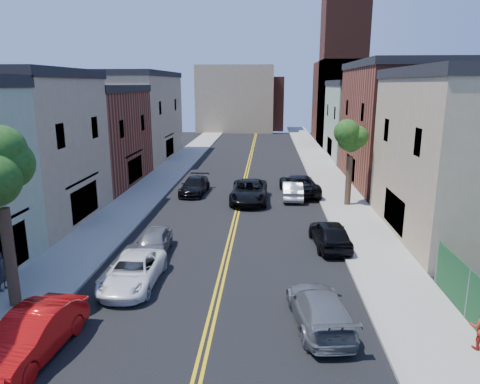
% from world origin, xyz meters
% --- Properties ---
extents(sidewalk_left, '(3.20, 100.00, 0.15)m').
position_xyz_m(sidewalk_left, '(-7.90, 40.00, 0.07)').
color(sidewalk_left, gray).
rests_on(sidewalk_left, ground).
extents(sidewalk_right, '(3.20, 100.00, 0.15)m').
position_xyz_m(sidewalk_right, '(7.90, 40.00, 0.07)').
color(sidewalk_right, gray).
rests_on(sidewalk_right, ground).
extents(curb_left, '(0.30, 100.00, 0.15)m').
position_xyz_m(curb_left, '(-6.15, 40.00, 0.07)').
color(curb_left, gray).
rests_on(curb_left, ground).
extents(curb_right, '(0.30, 100.00, 0.15)m').
position_xyz_m(curb_right, '(6.15, 40.00, 0.07)').
color(curb_right, gray).
rests_on(curb_right, ground).
extents(bldg_left_tan_near, '(9.00, 10.00, 9.00)m').
position_xyz_m(bldg_left_tan_near, '(-14.00, 25.00, 4.50)').
color(bldg_left_tan_near, '#998466').
rests_on(bldg_left_tan_near, ground).
extents(bldg_left_brick, '(9.00, 12.00, 8.00)m').
position_xyz_m(bldg_left_brick, '(-14.00, 36.00, 4.00)').
color(bldg_left_brick, brown).
rests_on(bldg_left_brick, ground).
extents(bldg_left_tan_far, '(9.00, 16.00, 9.50)m').
position_xyz_m(bldg_left_tan_far, '(-14.00, 50.00, 4.75)').
color(bldg_left_tan_far, '#998466').
rests_on(bldg_left_tan_far, ground).
extents(bldg_right_tan, '(9.00, 12.00, 9.00)m').
position_xyz_m(bldg_right_tan, '(14.00, 24.00, 4.50)').
color(bldg_right_tan, '#998466').
rests_on(bldg_right_tan, ground).
extents(bldg_right_brick, '(9.00, 14.00, 10.00)m').
position_xyz_m(bldg_right_brick, '(14.00, 38.00, 5.00)').
color(bldg_right_brick, brown).
rests_on(bldg_right_brick, ground).
extents(bldg_right_palegrn, '(9.00, 12.00, 8.50)m').
position_xyz_m(bldg_right_palegrn, '(14.00, 52.00, 4.25)').
color(bldg_right_palegrn, gray).
rests_on(bldg_right_palegrn, ground).
extents(church, '(16.20, 14.20, 22.60)m').
position_xyz_m(church, '(16.33, 67.07, 7.24)').
color(church, '#4C2319').
rests_on(church, ground).
extents(backdrop_left, '(14.00, 8.00, 12.00)m').
position_xyz_m(backdrop_left, '(-4.00, 82.00, 6.00)').
color(backdrop_left, '#998466').
rests_on(backdrop_left, ground).
extents(backdrop_center, '(10.00, 8.00, 10.00)m').
position_xyz_m(backdrop_center, '(0.00, 86.00, 5.00)').
color(backdrop_center, brown).
rests_on(backdrop_center, ground).
extents(tree_right_far, '(4.40, 4.40, 8.03)m').
position_xyz_m(tree_right_far, '(7.92, 30.01, 5.76)').
color(tree_right_far, '#312118').
rests_on(tree_right_far, sidewalk_right).
extents(red_sedan, '(2.01, 4.77, 1.53)m').
position_xyz_m(red_sedan, '(-5.50, 10.89, 0.77)').
color(red_sedan, red).
rests_on(red_sedan, ground).
extents(white_pickup, '(2.17, 4.65, 1.29)m').
position_xyz_m(white_pickup, '(-3.80, 16.22, 0.64)').
color(white_pickup, white).
rests_on(white_pickup, ground).
extents(grey_car_left, '(1.76, 3.95, 1.32)m').
position_xyz_m(grey_car_left, '(-3.80, 19.90, 0.66)').
color(grey_car_left, '#5B5C63').
rests_on(grey_car_left, ground).
extents(black_car_left, '(2.14, 4.75, 1.35)m').
position_xyz_m(black_car_left, '(-3.80, 33.03, 0.68)').
color(black_car_left, black).
rests_on(black_car_left, ground).
extents(grey_car_right, '(2.46, 4.87, 1.36)m').
position_xyz_m(grey_car_right, '(4.02, 13.37, 0.68)').
color(grey_car_right, slate).
rests_on(grey_car_right, ground).
extents(black_car_right, '(2.12, 4.54, 1.50)m').
position_xyz_m(black_car_right, '(5.50, 21.57, 0.75)').
color(black_car_right, black).
rests_on(black_car_right, ground).
extents(silver_car_right, '(1.50, 4.25, 1.40)m').
position_xyz_m(silver_car_right, '(4.01, 31.84, 0.70)').
color(silver_car_right, '#ACAEB4').
rests_on(silver_car_right, ground).
extents(dark_car_right_far, '(3.23, 6.07, 1.62)m').
position_xyz_m(dark_car_right_far, '(4.63, 33.35, 0.81)').
color(dark_car_right_far, black).
rests_on(dark_car_right_far, ground).
extents(black_suv_lane, '(2.71, 5.81, 1.61)m').
position_xyz_m(black_suv_lane, '(0.70, 30.83, 0.81)').
color(black_suv_lane, black).
rests_on(black_suv_lane, ground).
extents(pedestrian_left, '(0.42, 0.63, 1.70)m').
position_xyz_m(pedestrian_left, '(-9.10, 15.17, 1.00)').
color(pedestrian_left, '#24262C').
rests_on(pedestrian_left, sidewalk_left).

